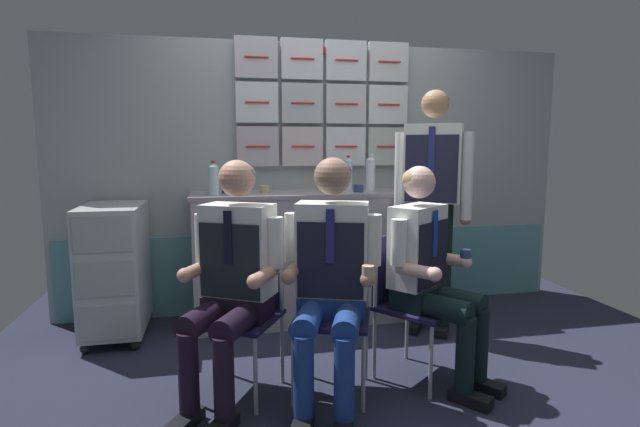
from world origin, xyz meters
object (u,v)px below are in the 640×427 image
service_trolley (115,267)px  folding_chair_by_counter (405,290)px  crew_member_standing (432,189)px  crew_member_right (331,269)px  paper_cup_tan (226,188)px  folding_chair_right (334,297)px  folding_chair_left (246,298)px  crew_member_left (232,271)px  crew_member_by_counter (430,266)px  water_bottle_tall (214,179)px

service_trolley → folding_chair_by_counter: bearing=-28.1°
crew_member_standing → crew_member_right: bearing=-138.8°
folding_chair_by_counter → paper_cup_tan: (-0.99, 1.07, 0.53)m
folding_chair_right → paper_cup_tan: bearing=116.0°
folding_chair_right → crew_member_right: bearing=-109.0°
folding_chair_left → paper_cup_tan: size_ratio=10.95×
crew_member_right → crew_member_standing: bearing=41.2°
crew_member_left → paper_cup_tan: bearing=89.7°
folding_chair_left → folding_chair_right: bearing=-11.2°
service_trolley → crew_member_by_counter: size_ratio=0.76×
folding_chair_left → folding_chair_right: size_ratio=1.00×
crew_member_standing → water_bottle_tall: bearing=167.3°
crew_member_left → water_bottle_tall: bearing=94.6°
folding_chair_right → crew_member_right: size_ratio=0.65×
crew_member_by_counter → water_bottle_tall: (-1.18, 1.07, 0.44)m
service_trolley → paper_cup_tan: size_ratio=12.35×
folding_chair_left → crew_member_left: 0.25m
crew_member_left → folding_chair_right: crew_member_left is taller
service_trolley → crew_member_right: bearing=-42.0°
crew_member_standing → folding_chair_right: bearing=-142.9°
folding_chair_left → folding_chair_by_counter: (0.92, -0.03, 0.00)m
crew_member_right → crew_member_left: bearing=168.2°
water_bottle_tall → folding_chair_right: bearing=-57.4°
crew_member_by_counter → paper_cup_tan: (-1.09, 1.20, 0.36)m
crew_member_right → water_bottle_tall: (-0.59, 1.15, 0.40)m
crew_member_right → folding_chair_by_counter: size_ratio=1.55×
crew_member_standing → paper_cup_tan: crew_member_standing is taller
folding_chair_right → crew_member_standing: 1.22m
crew_member_right → paper_cup_tan: 1.41m
crew_member_left → folding_chair_by_counter: (1.00, 0.10, -0.19)m
crew_member_by_counter → paper_cup_tan: crew_member_by_counter is taller
service_trolley → crew_member_by_counter: (1.88, -1.08, 0.17)m
folding_chair_by_counter → crew_member_right: bearing=-157.1°
crew_member_by_counter → crew_member_standing: bearing=65.5°
crew_member_by_counter → paper_cup_tan: 1.66m
service_trolley → water_bottle_tall: 0.92m
service_trolley → paper_cup_tan: 0.96m
crew_member_left → folding_chair_by_counter: 1.02m
service_trolley → crew_member_left: crew_member_left is taller
crew_member_standing → water_bottle_tall: crew_member_standing is taller
folding_chair_by_counter → crew_member_left: bearing=-174.1°
service_trolley → folding_chair_right: size_ratio=1.13×
folding_chair_left → crew_member_left: size_ratio=0.65×
crew_member_by_counter → water_bottle_tall: bearing=137.9°
crew_member_left → folding_chair_right: (0.56, 0.04, -0.19)m
service_trolley → paper_cup_tan: bearing=8.9°
folding_chair_left → paper_cup_tan: paper_cup_tan is taller
folding_chair_by_counter → crew_member_by_counter: bearing=-52.2°
crew_member_left → folding_chair_right: bearing=4.5°
folding_chair_by_counter → paper_cup_tan: paper_cup_tan is taller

